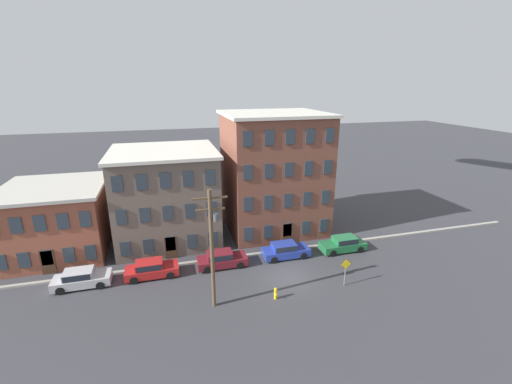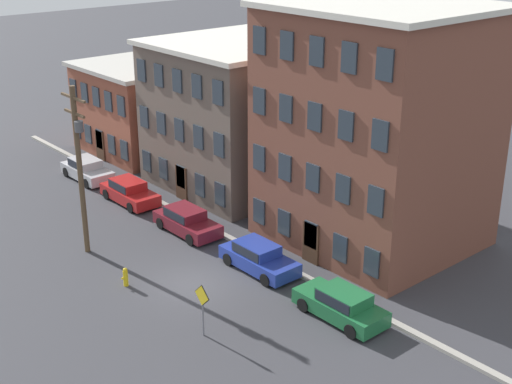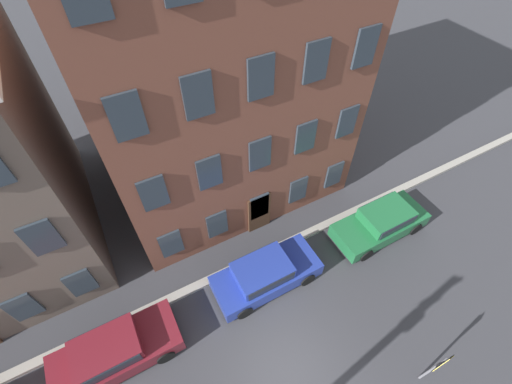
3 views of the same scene
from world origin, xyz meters
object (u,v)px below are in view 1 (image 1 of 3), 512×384
object	(u,v)px
car_blue	(285,250)
fire_hydrant	(276,293)
car_silver	(81,278)
caution_sign	(346,268)
utility_pole	(212,244)
car_maroon	(221,259)
car_red	(151,268)
car_green	(343,243)

from	to	relation	value
car_blue	fire_hydrant	size ratio (longest dim) A/B	4.58
car_silver	car_blue	size ratio (longest dim) A/B	1.00
caution_sign	utility_pole	world-z (taller)	utility_pole
fire_hydrant	utility_pole	bearing A→B (deg)	174.75
car_maroon	car_silver	bearing A→B (deg)	-179.51
car_red	caution_sign	bearing A→B (deg)	-20.28
car_green	utility_pole	world-z (taller)	utility_pole
utility_pole	fire_hydrant	size ratio (longest dim) A/B	9.40
utility_pole	car_maroon	bearing A→B (deg)	75.18
car_blue	utility_pole	world-z (taller)	utility_pole
caution_sign	car_silver	bearing A→B (deg)	164.85
car_green	fire_hydrant	xyz separation A→B (m)	(-8.89, -5.73, -0.27)
car_blue	car_green	bearing A→B (deg)	-2.46
car_maroon	car_green	size ratio (longest dim) A/B	1.00
car_red	car_maroon	world-z (taller)	same
car_silver	car_maroon	world-z (taller)	same
car_silver	utility_pole	distance (m)	12.16
car_red	fire_hydrant	xyz separation A→B (m)	(9.18, -5.82, -0.27)
car_red	caution_sign	world-z (taller)	caution_sign
car_red	car_green	distance (m)	18.07
caution_sign	fire_hydrant	xyz separation A→B (m)	(-5.97, -0.22, -1.16)
car_green	fire_hydrant	world-z (taller)	car_green
car_silver	caution_sign	bearing A→B (deg)	-15.15
caution_sign	car_maroon	bearing A→B (deg)	148.12
fire_hydrant	car_green	bearing A→B (deg)	32.80
car_red	car_green	size ratio (longest dim) A/B	1.00
car_silver	caution_sign	world-z (taller)	caution_sign
car_silver	fire_hydrant	size ratio (longest dim) A/B	4.58
car_red	fire_hydrant	size ratio (longest dim) A/B	4.58
car_maroon	car_green	xyz separation A→B (m)	(12.04, -0.17, 0.00)
car_maroon	caution_sign	size ratio (longest dim) A/B	1.79
car_blue	fire_hydrant	bearing A→B (deg)	-116.23
car_blue	fire_hydrant	world-z (taller)	car_blue
car_maroon	car_green	bearing A→B (deg)	-0.81
car_silver	fire_hydrant	xyz separation A→B (m)	(14.62, -5.80, -0.27)
car_red	car_green	bearing A→B (deg)	-0.30
car_silver	car_red	distance (m)	5.44
car_blue	car_red	bearing A→B (deg)	-179.24
car_maroon	utility_pole	world-z (taller)	utility_pole
utility_pole	fire_hydrant	xyz separation A→B (m)	(4.60, -0.42, -4.59)
car_green	car_red	bearing A→B (deg)	179.70
car_blue	fire_hydrant	xyz separation A→B (m)	(-2.95, -5.98, -0.27)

